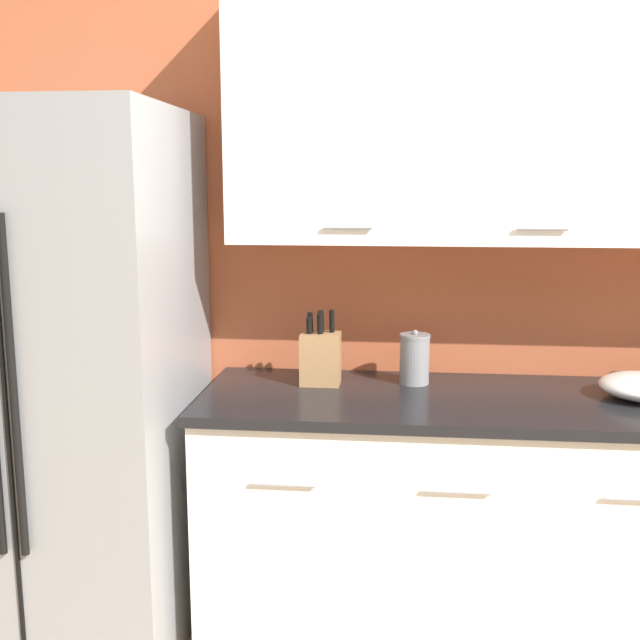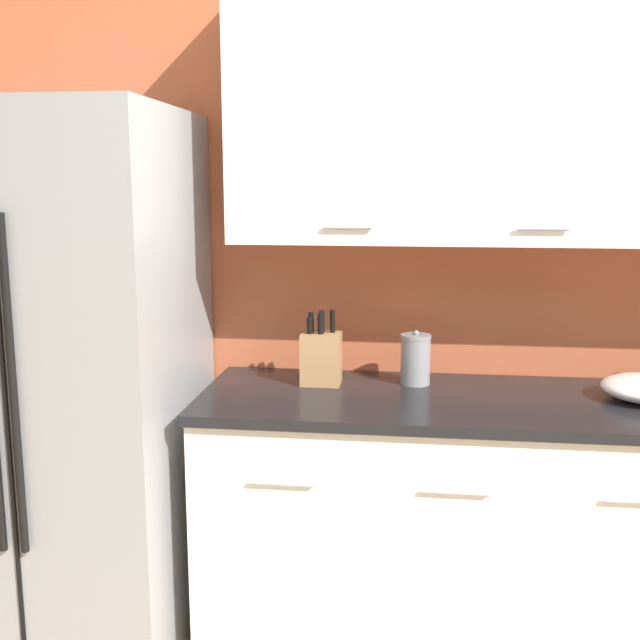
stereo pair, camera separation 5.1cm
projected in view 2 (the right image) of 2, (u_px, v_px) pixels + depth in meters
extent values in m
cube|color=#BC5B38|center=(565.00, 269.00, 2.73)|extent=(10.00, 0.05, 2.60)
cube|color=white|center=(540.00, 108.00, 2.47)|extent=(2.07, 0.32, 0.89)
cylinder|color=#99999E|center=(347.00, 228.00, 2.45)|extent=(0.16, 0.01, 0.01)
cylinder|color=#99999E|center=(543.00, 229.00, 2.37)|extent=(0.16, 0.01, 0.01)
cube|color=black|center=(519.00, 627.00, 2.67)|extent=(2.16, 0.54, 0.09)
cube|color=white|center=(527.00, 518.00, 2.56)|extent=(2.20, 0.62, 0.78)
cube|color=black|center=(533.00, 405.00, 2.47)|extent=(2.23, 0.64, 0.03)
cylinder|color=#99999E|center=(281.00, 485.00, 2.30)|extent=(0.20, 0.01, 0.01)
cylinder|color=#99999E|center=(455.00, 493.00, 2.24)|extent=(0.20, 0.01, 0.01)
cylinder|color=#99999E|center=(640.00, 503.00, 2.17)|extent=(0.20, 0.01, 0.01)
cube|color=gray|center=(68.00, 383.00, 2.59)|extent=(0.83, 0.78, 1.85)
cube|color=black|center=(7.00, 417.00, 2.21)|extent=(0.01, 0.01, 1.81)
cylinder|color=black|center=(13.00, 389.00, 2.17)|extent=(0.02, 0.02, 1.02)
cube|color=#A87A4C|center=(321.00, 359.00, 2.65)|extent=(0.14, 0.11, 0.18)
cylinder|color=black|center=(311.00, 322.00, 2.65)|extent=(0.02, 0.03, 0.07)
cylinder|color=black|center=(310.00, 326.00, 2.62)|extent=(0.02, 0.03, 0.06)
cylinder|color=black|center=(322.00, 321.00, 2.65)|extent=(0.02, 0.04, 0.08)
cylinder|color=black|center=(321.00, 324.00, 2.61)|extent=(0.02, 0.04, 0.08)
cylinder|color=black|center=(333.00, 321.00, 2.64)|extent=(0.02, 0.03, 0.08)
cylinder|color=gray|center=(415.00, 361.00, 2.65)|extent=(0.11, 0.11, 0.17)
cylinder|color=gray|center=(416.00, 336.00, 2.64)|extent=(0.11, 0.11, 0.01)
sphere|color=gray|center=(416.00, 333.00, 2.64)|extent=(0.02, 0.02, 0.02)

